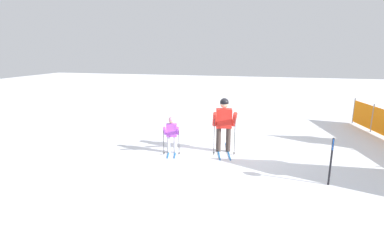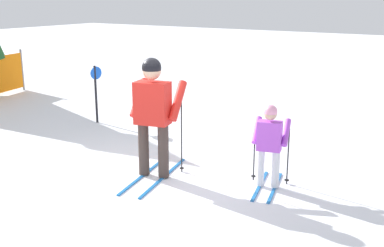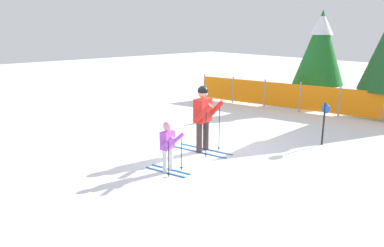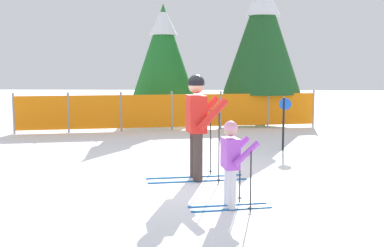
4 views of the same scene
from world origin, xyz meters
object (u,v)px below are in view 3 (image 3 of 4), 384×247
(safety_fence, at_px, (300,97))
(conifer_near, at_px, (320,46))
(skier_adult, at_px, (204,113))
(trail_marker, at_px, (324,119))
(skier_child, at_px, (168,143))

(safety_fence, bearing_deg, conifer_near, 102.79)
(skier_adult, xyz_separation_m, conifer_near, (-1.52, 8.50, 1.43))
(trail_marker, bearing_deg, skier_adult, -122.44)
(skier_adult, distance_m, conifer_near, 8.75)
(skier_adult, height_order, skier_child, skier_adult)
(skier_child, bearing_deg, skier_adult, 93.73)
(skier_child, distance_m, trail_marker, 4.88)
(skier_adult, bearing_deg, skier_child, -84.96)
(skier_child, height_order, trail_marker, trail_marker)
(safety_fence, xyz_separation_m, trail_marker, (2.96, -3.38, 0.18))
(skier_adult, distance_m, skier_child, 1.79)
(skier_child, height_order, safety_fence, skier_child)
(skier_child, bearing_deg, conifer_near, 87.17)
(skier_child, relative_size, trail_marker, 0.99)
(skier_child, height_order, conifer_near, conifer_near)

